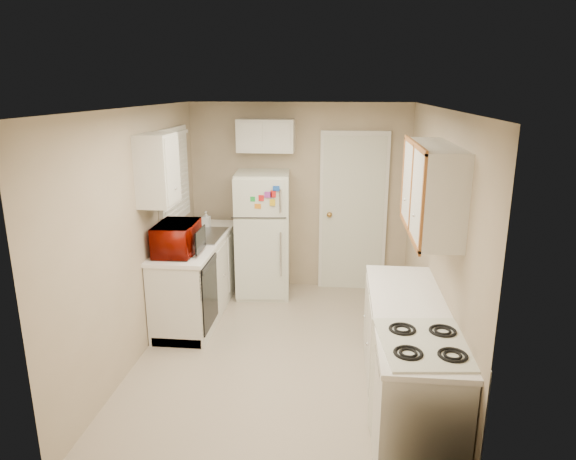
# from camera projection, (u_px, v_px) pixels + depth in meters

# --- Properties ---
(floor) EXTENTS (3.80, 3.80, 0.00)m
(floor) POSITION_uv_depth(u_px,v_px,m) (283.00, 354.00, 5.14)
(floor) COLOR beige
(floor) RESTS_ON ground
(ceiling) EXTENTS (3.80, 3.80, 0.00)m
(ceiling) POSITION_uv_depth(u_px,v_px,m) (282.00, 108.00, 4.49)
(ceiling) COLOR white
(ceiling) RESTS_ON floor
(wall_left) EXTENTS (3.80, 3.80, 0.00)m
(wall_left) POSITION_uv_depth(u_px,v_px,m) (139.00, 235.00, 4.95)
(wall_left) COLOR tan
(wall_left) RESTS_ON floor
(wall_right) EXTENTS (3.80, 3.80, 0.00)m
(wall_right) POSITION_uv_depth(u_px,v_px,m) (435.00, 244.00, 4.68)
(wall_right) COLOR tan
(wall_right) RESTS_ON floor
(wall_back) EXTENTS (2.80, 2.80, 0.00)m
(wall_back) POSITION_uv_depth(u_px,v_px,m) (299.00, 197.00, 6.63)
(wall_back) COLOR tan
(wall_back) RESTS_ON floor
(wall_front) EXTENTS (2.80, 2.80, 0.00)m
(wall_front) POSITION_uv_depth(u_px,v_px,m) (246.00, 332.00, 2.99)
(wall_front) COLOR tan
(wall_front) RESTS_ON floor
(left_counter) EXTENTS (0.60, 1.80, 0.90)m
(left_counter) POSITION_uv_depth(u_px,v_px,m) (198.00, 276.00, 5.98)
(left_counter) COLOR silver
(left_counter) RESTS_ON floor
(dishwasher) EXTENTS (0.03, 0.58, 0.72)m
(dishwasher) POSITION_uv_depth(u_px,v_px,m) (209.00, 294.00, 5.37)
(dishwasher) COLOR black
(dishwasher) RESTS_ON floor
(sink) EXTENTS (0.54, 0.74, 0.16)m
(sink) POSITION_uv_depth(u_px,v_px,m) (200.00, 239.00, 6.02)
(sink) COLOR gray
(sink) RESTS_ON left_counter
(microwave) EXTENTS (0.59, 0.34, 0.39)m
(microwave) POSITION_uv_depth(u_px,v_px,m) (177.00, 239.00, 5.33)
(microwave) COLOR #830D02
(microwave) RESTS_ON left_counter
(soap_bottle) EXTENTS (0.10, 0.10, 0.20)m
(soap_bottle) POSITION_uv_depth(u_px,v_px,m) (206.00, 219.00, 6.34)
(soap_bottle) COLOR white
(soap_bottle) RESTS_ON left_counter
(window_blinds) EXTENTS (0.10, 0.98, 1.08)m
(window_blinds) POSITION_uv_depth(u_px,v_px,m) (174.00, 176.00, 5.84)
(window_blinds) COLOR silver
(window_blinds) RESTS_ON wall_left
(upper_cabinet_left) EXTENTS (0.30, 0.45, 0.70)m
(upper_cabinet_left) POSITION_uv_depth(u_px,v_px,m) (157.00, 170.00, 4.98)
(upper_cabinet_left) COLOR silver
(upper_cabinet_left) RESTS_ON wall_left
(refrigerator) EXTENTS (0.70, 0.68, 1.57)m
(refrigerator) POSITION_uv_depth(u_px,v_px,m) (263.00, 234.00, 6.45)
(refrigerator) COLOR silver
(refrigerator) RESTS_ON floor
(cabinet_over_fridge) EXTENTS (0.70, 0.30, 0.40)m
(cabinet_over_fridge) POSITION_uv_depth(u_px,v_px,m) (266.00, 136.00, 6.31)
(cabinet_over_fridge) COLOR silver
(cabinet_over_fridge) RESTS_ON wall_back
(interior_door) EXTENTS (0.86, 0.06, 2.08)m
(interior_door) POSITION_uv_depth(u_px,v_px,m) (353.00, 213.00, 6.57)
(interior_door) COLOR silver
(interior_door) RESTS_ON floor
(right_counter) EXTENTS (0.60, 2.00, 0.90)m
(right_counter) POSITION_uv_depth(u_px,v_px,m) (407.00, 360.00, 4.14)
(right_counter) COLOR silver
(right_counter) RESTS_ON floor
(stove) EXTENTS (0.68, 0.81, 0.91)m
(stove) POSITION_uv_depth(u_px,v_px,m) (421.00, 402.00, 3.59)
(stove) COLOR silver
(stove) RESTS_ON floor
(upper_cabinet_right) EXTENTS (0.30, 1.20, 0.70)m
(upper_cabinet_right) POSITION_uv_depth(u_px,v_px,m) (432.00, 189.00, 4.05)
(upper_cabinet_right) COLOR silver
(upper_cabinet_right) RESTS_ON wall_right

